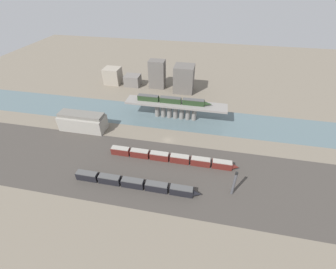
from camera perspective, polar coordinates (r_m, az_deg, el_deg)
ground_plane at (r=121.77m, az=0.05°, el=-1.41°), size 400.00×400.00×0.00m
railbed_yard at (r=104.42m, az=-2.55°, el=-9.44°), size 280.00×42.00×0.01m
river_water at (r=140.21m, az=1.88°, el=4.30°), size 320.00×26.76×0.01m
bridge at (r=136.29m, az=1.94°, el=6.98°), size 60.67×9.92×10.34m
train_on_bridge at (r=134.33m, az=1.36°, el=8.70°), size 44.57×3.02×3.47m
train_yard_near at (r=98.15m, az=-8.24°, el=-12.21°), size 54.69×3.16×3.86m
train_yard_mid at (r=108.21m, az=0.96°, el=-5.93°), size 61.99×3.11×3.94m
warehouse_building at (r=136.73m, az=-20.86°, el=3.11°), size 25.90×10.19×10.16m
signal_tower at (r=95.44m, az=16.43°, el=-11.88°), size 1.08×1.08×12.43m
city_block_far_left at (r=188.73m, az=-13.86°, el=14.29°), size 12.45×11.12×12.26m
city_block_left at (r=182.46m, az=-8.97°, el=13.43°), size 11.68×9.76×8.26m
city_block_center at (r=175.46m, az=-2.78°, el=15.08°), size 11.73×8.42×20.77m
city_block_right at (r=169.48m, az=4.07°, el=13.96°), size 14.12×13.48×19.37m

